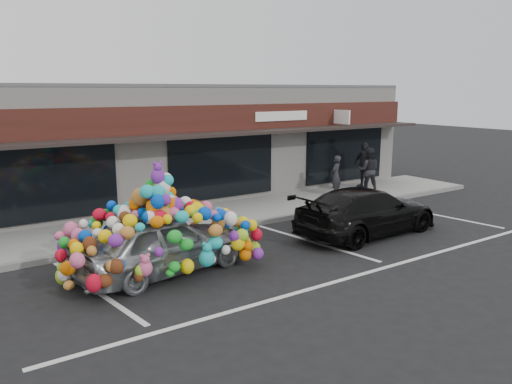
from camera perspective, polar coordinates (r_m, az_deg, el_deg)
ground at (r=12.20m, az=-3.00°, el=-8.16°), size 90.00×90.00×0.00m
shop_building at (r=19.33m, az=-16.13°, el=5.35°), size 24.00×7.20×4.31m
sidewalk at (r=15.59m, az=-10.61°, el=-3.63°), size 26.00×3.00×0.15m
kerb at (r=14.28m, az=-8.20°, el=-4.98°), size 26.00×0.18×0.16m
parking_stripe_left at (r=11.20m, az=-17.98°, el=-10.58°), size 0.73×4.37×0.01m
parking_stripe_mid at (r=13.91m, az=6.55°, el=-5.69°), size 0.73×4.37×0.01m
parking_stripe_right at (r=17.79m, az=19.94°, el=-2.48°), size 0.73×4.37×0.01m
lane_line at (r=11.67m, az=11.57°, el=-9.31°), size 14.00×0.12×0.01m
toy_car at (r=11.55m, az=-10.71°, el=-5.02°), size 2.97×4.59×2.54m
black_sedan at (r=14.75m, az=12.57°, el=-2.16°), size 2.12×4.79×1.37m
pedestrian_a at (r=19.31m, az=9.09°, el=1.90°), size 0.66×0.57×1.52m
pedestrian_b at (r=20.00m, az=12.69°, el=2.45°), size 1.09×1.06×1.76m
pedestrian_c at (r=20.92m, az=12.23°, el=3.02°), size 1.12×0.50×1.88m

